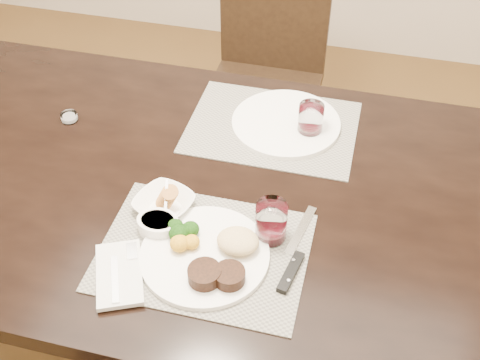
% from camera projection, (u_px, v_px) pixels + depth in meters
% --- Properties ---
extents(ground_plane, '(4.50, 4.50, 0.00)m').
position_uv_depth(ground_plane, '(204.00, 343.00, 2.02)').
color(ground_plane, '#4F3519').
rests_on(ground_plane, ground).
extents(dining_table, '(2.00, 1.00, 0.75)m').
position_uv_depth(dining_table, '(193.00, 206.00, 1.56)').
color(dining_table, black).
rests_on(dining_table, ground).
extents(chair_far, '(0.42, 0.42, 0.90)m').
position_uv_depth(chair_far, '(267.00, 67.00, 2.33)').
color(chair_far, black).
rests_on(chair_far, ground).
extents(placemat_near, '(0.46, 0.34, 0.00)m').
position_uv_depth(placemat_near, '(204.00, 252.00, 1.34)').
color(placemat_near, gray).
rests_on(placemat_near, dining_table).
extents(placemat_far, '(0.46, 0.34, 0.00)m').
position_uv_depth(placemat_far, '(272.00, 127.00, 1.66)').
color(placemat_far, gray).
rests_on(placemat_far, dining_table).
extents(dinner_plate, '(0.29, 0.29, 0.05)m').
position_uv_depth(dinner_plate, '(210.00, 254.00, 1.31)').
color(dinner_plate, white).
rests_on(dinner_plate, placemat_near).
extents(napkin_fork, '(0.16, 0.20, 0.02)m').
position_uv_depth(napkin_fork, '(119.00, 274.00, 1.29)').
color(napkin_fork, silver).
rests_on(napkin_fork, placemat_near).
extents(steak_knife, '(0.05, 0.27, 0.01)m').
position_uv_depth(steak_knife, '(293.00, 261.00, 1.31)').
color(steak_knife, white).
rests_on(steak_knife, placemat_near).
extents(cracker_bowl, '(0.17, 0.17, 0.06)m').
position_uv_depth(cracker_bowl, '(164.00, 203.00, 1.42)').
color(cracker_bowl, white).
rests_on(cracker_bowl, placemat_near).
extents(sauce_ramekin, '(0.10, 0.14, 0.08)m').
position_uv_depth(sauce_ramekin, '(158.00, 224.00, 1.37)').
color(sauce_ramekin, white).
rests_on(sauce_ramekin, placemat_near).
extents(wine_glass_near, '(0.07, 0.07, 0.10)m').
position_uv_depth(wine_glass_near, '(271.00, 223.00, 1.34)').
color(wine_glass_near, silver).
rests_on(wine_glass_near, placemat_near).
extents(far_plate, '(0.30, 0.30, 0.01)m').
position_uv_depth(far_plate, '(286.00, 123.00, 1.66)').
color(far_plate, white).
rests_on(far_plate, placemat_far).
extents(wine_glass_far, '(0.07, 0.07, 0.09)m').
position_uv_depth(wine_glass_far, '(310.00, 121.00, 1.61)').
color(wine_glass_far, silver).
rests_on(wine_glass_far, placemat_far).
extents(salt_cellar, '(0.05, 0.05, 0.02)m').
position_uv_depth(salt_cellar, '(69.00, 117.00, 1.68)').
color(salt_cellar, silver).
rests_on(salt_cellar, dining_table).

